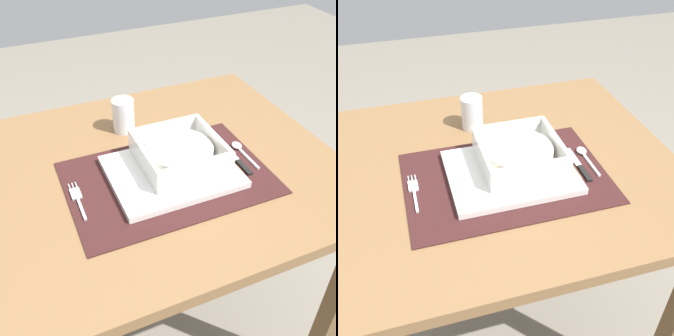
# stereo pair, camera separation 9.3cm
# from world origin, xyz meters

# --- Properties ---
(ground_plane) EXTENTS (6.00, 6.00, 0.00)m
(ground_plane) POSITION_xyz_m (0.00, 0.00, 0.00)
(ground_plane) COLOR gray
(dining_table) EXTENTS (0.84, 0.74, 0.75)m
(dining_table) POSITION_xyz_m (0.00, 0.00, 0.63)
(dining_table) COLOR brown
(dining_table) RESTS_ON ground
(placemat) EXTENTS (0.47, 0.32, 0.00)m
(placemat) POSITION_xyz_m (-0.01, -0.06, 0.75)
(placemat) COLOR #381919
(placemat) RESTS_ON dining_table
(serving_plate) EXTENTS (0.29, 0.23, 0.02)m
(serving_plate) POSITION_xyz_m (-0.00, -0.05, 0.76)
(serving_plate) COLOR white
(serving_plate) RESTS_ON placemat
(porridge_bowl) EXTENTS (0.19, 0.19, 0.06)m
(porridge_bowl) POSITION_xyz_m (0.03, -0.03, 0.79)
(porridge_bowl) COLOR white
(porridge_bowl) RESTS_ON serving_plate
(fork) EXTENTS (0.02, 0.13, 0.00)m
(fork) POSITION_xyz_m (-0.22, -0.05, 0.76)
(fork) COLOR silver
(fork) RESTS_ON placemat
(spoon) EXTENTS (0.02, 0.12, 0.01)m
(spoon) POSITION_xyz_m (0.20, -0.03, 0.76)
(spoon) COLOR silver
(spoon) RESTS_ON placemat
(butter_knife) EXTENTS (0.01, 0.13, 0.01)m
(butter_knife) POSITION_xyz_m (0.17, -0.07, 0.76)
(butter_knife) COLOR black
(butter_knife) RESTS_ON placemat
(bread_knife) EXTENTS (0.01, 0.14, 0.01)m
(bread_knife) POSITION_xyz_m (0.15, -0.06, 0.76)
(bread_knife) COLOR #59331E
(bread_knife) RESTS_ON placemat
(drinking_glass) EXTENTS (0.06, 0.06, 0.09)m
(drinking_glass) POSITION_xyz_m (-0.04, 0.18, 0.79)
(drinking_glass) COLOR white
(drinking_glass) RESTS_ON dining_table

